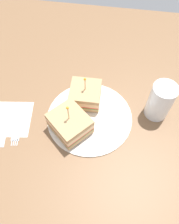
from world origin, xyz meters
TOP-DOWN VIEW (x-y plane):
  - ground_plane at (0.00, 0.00)cm, footprint 109.70×109.70cm
  - plate at (0.00, 0.00)cm, footprint 24.28×24.28cm
  - sandwich_half_front at (5.53, 2.08)cm, footprint 8.80×8.89cm
  - sandwich_half_back at (-4.78, 4.52)cm, footprint 13.06×13.17cm
  - drink_glass at (4.69, -18.67)cm, footprint 6.63×6.63cm
  - napkin at (-3.86, 21.75)cm, footprint 12.96×11.97cm
  - fork at (-7.40, 19.35)cm, footprint 11.89×3.29cm
  - knife at (-7.45, 22.82)cm, footprint 12.32×3.29cm

SIDE VIEW (x-z plane):
  - ground_plane at x=0.00cm, z-range -2.00..0.00cm
  - napkin at x=-3.86cm, z-range 0.00..0.15cm
  - fork at x=-7.40cm, z-range 0.00..0.35cm
  - knife at x=-7.45cm, z-range 0.00..0.35cm
  - plate at x=0.00cm, z-range 0.00..0.94cm
  - sandwich_half_front at x=5.53cm, z-range -1.32..8.11cm
  - sandwich_half_back at x=-4.78cm, z-range -1.59..8.93cm
  - drink_glass at x=4.69cm, z-range -0.68..10.61cm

